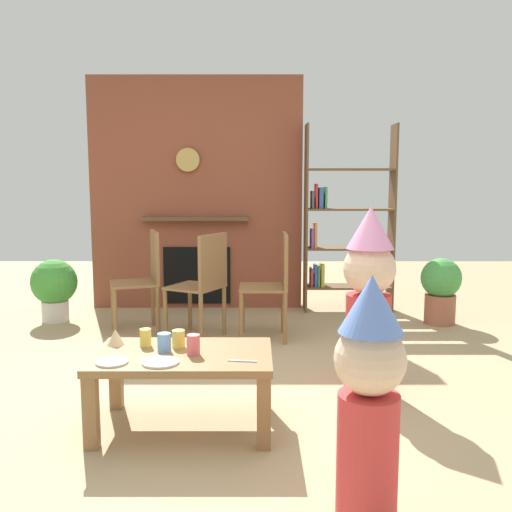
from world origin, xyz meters
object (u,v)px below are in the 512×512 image
Objects in this scene: paper_plate_front at (111,362)px; paper_plate_rear at (160,362)px; paper_cup_near_left at (193,345)px; dining_chair_middle at (203,280)px; coffee_table at (183,365)px; child_in_pink at (368,296)px; bookshelf at (341,226)px; dining_chair_left at (144,275)px; paper_cup_far_left at (164,343)px; paper_cup_near_right at (178,339)px; birthday_cake_slice at (115,337)px; dining_chair_right at (273,279)px; paper_cup_center at (145,338)px; potted_plant_tall at (440,287)px; child_with_cone_hat at (368,396)px; potted_plant_short at (53,286)px.

paper_plate_rear is at bearing 0.05° from paper_plate_front.
paper_cup_near_left is 0.12× the size of dining_chair_middle.
coffee_table is 1.24m from child_in_pink.
dining_chair_left is (-1.87, -0.83, -0.36)m from bookshelf.
paper_plate_front is 1.61m from child_in_pink.
dining_chair_left reaches higher than paper_cup_far_left.
child_in_pink is at bearing 20.11° from paper_cup_near_right.
bookshelf is at bearing 66.77° from paper_cup_near_left.
birthday_cake_slice is at bearing -122.28° from bookshelf.
bookshelf is 2.07m from dining_chair_left.
paper_cup_near_left is at bearing -54.59° from paper_cup_near_right.
dining_chair_right is (-0.73, -1.05, -0.36)m from bookshelf.
dining_chair_left reaches higher than paper_cup_center.
potted_plant_tall is (2.72, 0.27, -0.16)m from dining_chair_left.
paper_cup_near_left is at bearing -113.23° from bookshelf.
paper_plate_front is 0.16× the size of child_with_cone_hat.
bookshelf is 2.11× the size of dining_chair_right.
child_in_pink is at bearing 16.65° from paper_cup_center.
paper_cup_near_left is 0.18× the size of potted_plant_tall.
paper_cup_center is at bearing 69.33° from paper_plate_front.
child_in_pink is at bearing -120.85° from potted_plant_tall.
dining_chair_left reaches higher than paper_plate_front.
dining_chair_right is at bearing -124.67° from bookshelf.
paper_cup_near_right is at bearing -6.87° from birthday_cake_slice.
paper_cup_center is 1.61m from dining_chair_middle.
paper_cup_center is at bearing 3.21° from child_with_cone_hat.
birthday_cake_slice is 2.47m from potted_plant_short.
birthday_cake_slice is at bearing 78.88° from dining_chair_left.
paper_plate_front is at bearing -179.95° from paper_plate_rear.
potted_plant_tall reaches higher than potted_plant_short.
birthday_cake_slice is 0.11× the size of dining_chair_left.
paper_cup_far_left is (-0.10, 0.01, 0.12)m from coffee_table.
paper_cup_near_right is at bearing -135.36° from potted_plant_tall.
paper_cup_far_left reaches higher than paper_plate_front.
paper_cup_far_left is (-0.16, 0.05, -0.00)m from paper_cup_near_left.
paper_cup_near_left is at bearing -29.06° from paper_cup_center.
coffee_table is at bearing 72.96° from dining_chair_right.
child_with_cone_hat is (0.76, -0.84, 0.05)m from paper_cup_near_left.
paper_cup_near_left reaches higher than paper_cup_near_right.
dining_chair_left is at bearing 104.11° from paper_cup_far_left.
paper_plate_rear is 1.90× the size of birthday_cake_slice.
paper_cup_near_right reaches higher than birthday_cake_slice.
paper_cup_near_right is (-0.04, 0.10, 0.12)m from coffee_table.
potted_plant_short is (-0.94, 0.37, -0.17)m from dining_chair_left.
bookshelf is 19.74× the size of paper_cup_near_right.
potted_plant_tall is at bearing 168.55° from dining_chair_left.
dining_chair_middle is (-1.32, -1.07, -0.36)m from bookshelf.
dining_chair_left is at bearing 96.10° from birthday_cake_slice.
child_with_cone_hat is (1.05, -1.00, 0.06)m from paper_cup_center.
paper_cup_far_left is at bearing 86.90° from dining_chair_left.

